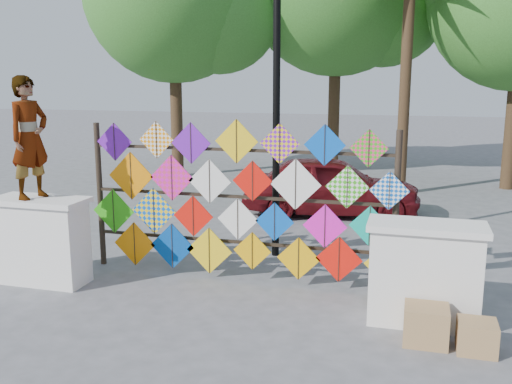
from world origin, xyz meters
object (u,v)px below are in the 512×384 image
at_px(kite_rack, 237,201).
at_px(lamppost, 276,96).
at_px(vendor_woman, 29,138).
at_px(sedan, 331,186).

bearing_deg(kite_rack, lamppost, 77.36).
bearing_deg(vendor_woman, sedan, -20.53).
height_order(kite_rack, sedan, kite_rack).
bearing_deg(sedan, lamppost, 163.05).
bearing_deg(vendor_woman, lamppost, -41.55).
relative_size(sedan, lamppost, 0.86).
distance_m(sedan, lamppost, 3.82).
distance_m(kite_rack, sedan, 4.56).
bearing_deg(sedan, kite_rack, 161.88).
height_order(kite_rack, lamppost, lamppost).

